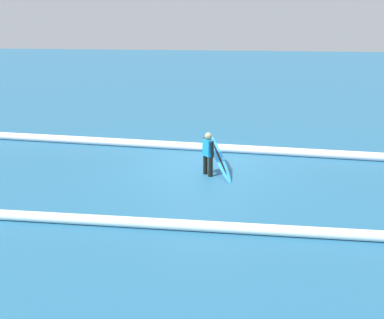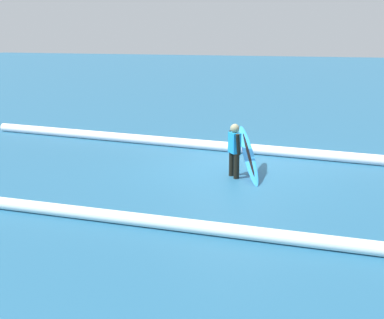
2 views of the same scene
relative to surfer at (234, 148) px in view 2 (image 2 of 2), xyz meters
The scene contains 5 objects.
ground_plane 1.02m from the surfer, 66.29° to the right, with size 170.72×170.72×0.00m, color #256288.
surfer is the anchor object (origin of this frame).
surfboard 0.43m from the surfer, 137.12° to the right, with size 1.20×1.90×1.12m.
wave_crest_foreground 2.77m from the surfer, 93.49° to the right, with size 0.29×0.29×20.10m, color white.
wave_crest_midground 3.92m from the surfer, 90.57° to the left, with size 0.24×0.24×14.55m, color white.
Camera 2 is at (-4.06, 12.34, 3.36)m, focal length 47.94 mm.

